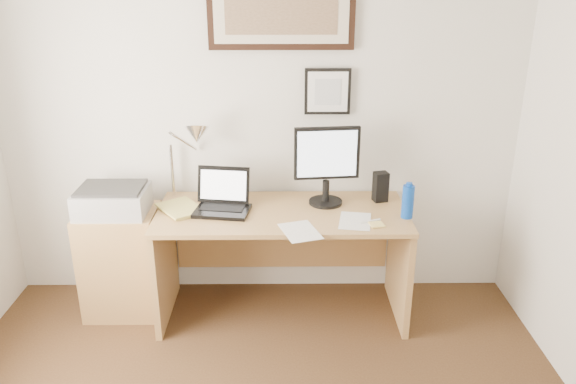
{
  "coord_description": "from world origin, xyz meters",
  "views": [
    {
      "loc": [
        0.16,
        -1.66,
        2.16
      ],
      "look_at": [
        0.19,
        1.43,
        0.96
      ],
      "focal_mm": 35.0,
      "sensor_mm": 36.0,
      "label": 1
    }
  ],
  "objects_px": {
    "laptop": "(223,201)",
    "book": "(165,213)",
    "desk": "(282,239)",
    "printer": "(112,200)",
    "lcd_monitor": "(327,162)",
    "water_bottle": "(408,202)",
    "side_cabinet": "(123,262)"
  },
  "relations": [
    {
      "from": "water_bottle",
      "to": "printer",
      "type": "bearing_deg",
      "value": 175.83
    },
    {
      "from": "laptop",
      "to": "side_cabinet",
      "type": "bearing_deg",
      "value": 178.15
    },
    {
      "from": "laptop",
      "to": "printer",
      "type": "bearing_deg",
      "value": 179.63
    },
    {
      "from": "side_cabinet",
      "to": "book",
      "type": "relative_size",
      "value": 2.37
    },
    {
      "from": "lcd_monitor",
      "to": "printer",
      "type": "height_order",
      "value": "lcd_monitor"
    },
    {
      "from": "side_cabinet",
      "to": "book",
      "type": "distance_m",
      "value": 0.53
    },
    {
      "from": "printer",
      "to": "desk",
      "type": "bearing_deg",
      "value": 2.81
    },
    {
      "from": "side_cabinet",
      "to": "printer",
      "type": "distance_m",
      "value": 0.45
    },
    {
      "from": "side_cabinet",
      "to": "water_bottle",
      "type": "distance_m",
      "value": 1.92
    },
    {
      "from": "water_bottle",
      "to": "laptop",
      "type": "distance_m",
      "value": 1.16
    },
    {
      "from": "laptop",
      "to": "desk",
      "type": "bearing_deg",
      "value": 8.64
    },
    {
      "from": "water_bottle",
      "to": "printer",
      "type": "height_order",
      "value": "water_bottle"
    },
    {
      "from": "laptop",
      "to": "printer",
      "type": "relative_size",
      "value": 0.85
    },
    {
      "from": "side_cabinet",
      "to": "printer",
      "type": "bearing_deg",
      "value": -124.48
    },
    {
      "from": "laptop",
      "to": "lcd_monitor",
      "type": "relative_size",
      "value": 0.72
    },
    {
      "from": "lcd_monitor",
      "to": "printer",
      "type": "relative_size",
      "value": 1.18
    },
    {
      "from": "side_cabinet",
      "to": "lcd_monitor",
      "type": "relative_size",
      "value": 1.4
    },
    {
      "from": "side_cabinet",
      "to": "lcd_monitor",
      "type": "bearing_deg",
      "value": 2.97
    },
    {
      "from": "side_cabinet",
      "to": "lcd_monitor",
      "type": "distance_m",
      "value": 1.52
    },
    {
      "from": "side_cabinet",
      "to": "laptop",
      "type": "distance_m",
      "value": 0.82
    },
    {
      "from": "laptop",
      "to": "book",
      "type": "bearing_deg",
      "value": -168.64
    },
    {
      "from": "water_bottle",
      "to": "desk",
      "type": "distance_m",
      "value": 0.87
    },
    {
      "from": "water_bottle",
      "to": "desk",
      "type": "relative_size",
      "value": 0.13
    },
    {
      "from": "lcd_monitor",
      "to": "printer",
      "type": "xyz_separation_m",
      "value": [
        -1.37,
        -0.09,
        -0.22
      ]
    },
    {
      "from": "book",
      "to": "desk",
      "type": "bearing_deg",
      "value": 9.97
    },
    {
      "from": "laptop",
      "to": "printer",
      "type": "distance_m",
      "value": 0.7
    },
    {
      "from": "side_cabinet",
      "to": "printer",
      "type": "height_order",
      "value": "printer"
    },
    {
      "from": "book",
      "to": "printer",
      "type": "distance_m",
      "value": 0.36
    },
    {
      "from": "printer",
      "to": "lcd_monitor",
      "type": "bearing_deg",
      "value": 3.69
    },
    {
      "from": "water_bottle",
      "to": "desk",
      "type": "xyz_separation_m",
      "value": [
        -0.78,
        0.19,
        -0.34
      ]
    },
    {
      "from": "book",
      "to": "side_cabinet",
      "type": "bearing_deg",
      "value": 164.06
    },
    {
      "from": "printer",
      "to": "laptop",
      "type": "bearing_deg",
      "value": -0.37
    }
  ]
}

